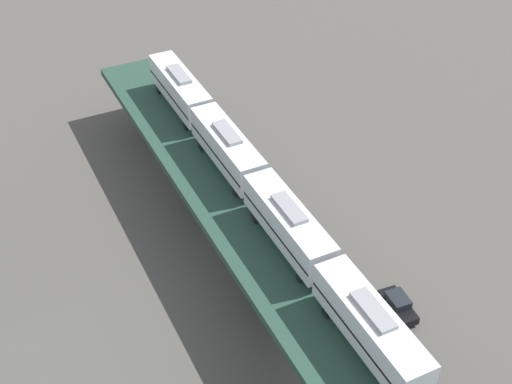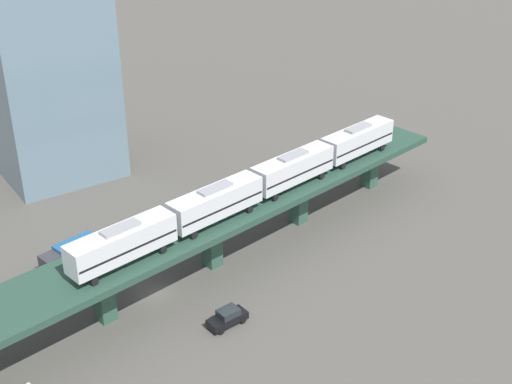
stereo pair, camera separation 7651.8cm
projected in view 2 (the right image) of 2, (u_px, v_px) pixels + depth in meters
ground_plane at (156, 294)px, 80.06m from camera, size 400.00×400.00×0.00m
elevated_viaduct at (153, 249)px, 77.47m from camera, size 23.09×92.15×6.74m
subway_train at (256, 184)px, 83.70m from camera, size 10.78×49.60×4.45m
street_car_black at (228, 317)px, 74.75m from camera, size 2.23×4.53×1.89m
delivery_truck at (71, 254)px, 84.05m from camera, size 3.61×7.50×3.20m
office_tower at (44, 54)px, 100.17m from camera, size 16.00×16.00×36.00m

